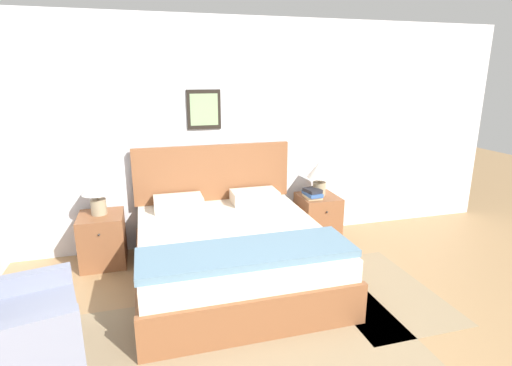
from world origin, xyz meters
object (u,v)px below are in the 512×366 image
object	(u,v)px
bed	(231,251)
table_lamp_by_door	(320,172)
armchair	(11,333)
table_lamp_near_window	(97,188)
nightstand_near_window	(103,239)
nightstand_by_door	(317,217)

from	to	relation	value
bed	table_lamp_by_door	distance (m)	1.56
armchair	table_lamp_near_window	xyz separation A→B (m)	(0.45, 1.57, 0.55)
table_lamp_near_window	table_lamp_by_door	xyz separation A→B (m)	(2.51, 0.00, 0.00)
armchair	table_lamp_by_door	size ratio (longest dim) A/B	2.11
nightstand_near_window	table_lamp_by_door	xyz separation A→B (m)	(2.50, 0.02, 0.56)
bed	armchair	size ratio (longest dim) A/B	2.16
armchair	nightstand_by_door	distance (m)	3.32
armchair	table_lamp_by_door	xyz separation A→B (m)	(2.96, 1.57, 0.55)
bed	armchair	xyz separation A→B (m)	(-1.70, -0.82, -0.02)
nightstand_near_window	table_lamp_by_door	distance (m)	2.56
table_lamp_near_window	nightstand_by_door	bearing A→B (deg)	-0.54
armchair	nightstand_near_window	bearing A→B (deg)	150.83
nightstand_near_window	table_lamp_near_window	distance (m)	0.56
table_lamp_near_window	nightstand_near_window	bearing A→B (deg)	-71.21
armchair	nightstand_by_door	world-z (taller)	armchair
nightstand_by_door	table_lamp_near_window	xyz separation A→B (m)	(-2.49, 0.02, 0.56)
nightstand_by_door	table_lamp_near_window	size ratio (longest dim) A/B	1.28
nightstand_near_window	armchair	bearing A→B (deg)	-106.49
bed	table_lamp_by_door	size ratio (longest dim) A/B	4.56
bed	nightstand_by_door	world-z (taller)	bed
armchair	nightstand_by_door	bearing A→B (deg)	104.99
table_lamp_near_window	table_lamp_by_door	world-z (taller)	same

